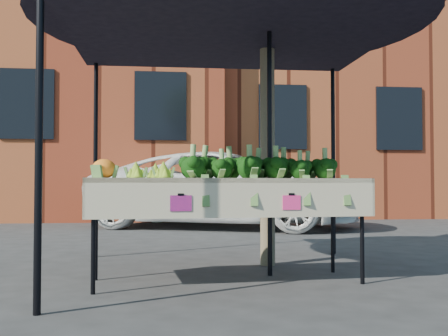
% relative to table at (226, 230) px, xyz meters
% --- Properties ---
extents(ground, '(90.00, 90.00, 0.00)m').
position_rel_table_xyz_m(ground, '(-0.15, -0.07, -0.45)').
color(ground, '#262628').
extents(table, '(2.46, 1.02, 0.90)m').
position_rel_table_xyz_m(table, '(0.00, 0.00, 0.00)').
color(table, beige).
rests_on(table, ground).
extents(canopy, '(3.16, 3.16, 2.74)m').
position_rel_table_xyz_m(canopy, '(0.09, 0.38, 0.92)').
color(canopy, black).
rests_on(canopy, ground).
extents(broccoli_heap, '(1.37, 0.57, 0.26)m').
position_rel_table_xyz_m(broccoli_heap, '(0.27, 0.03, 0.58)').
color(broccoli_heap, black).
rests_on(broccoli_heap, table).
extents(romanesco_cluster, '(0.43, 0.47, 0.20)m').
position_rel_table_xyz_m(romanesco_cluster, '(-0.67, -0.01, 0.55)').
color(romanesco_cluster, '#9AB22A').
rests_on(romanesco_cluster, table).
extents(cauliflower_pair, '(0.20, 0.20, 0.18)m').
position_rel_table_xyz_m(cauliflower_pair, '(-1.05, -0.05, 0.54)').
color(cauliflower_pair, orange).
rests_on(cauliflower_pair, table).
extents(vehicle, '(2.38, 2.93, 5.51)m').
position_rel_table_xyz_m(vehicle, '(0.70, 6.24, 2.30)').
color(vehicle, white).
rests_on(vehicle, ground).
extents(street_tree, '(2.28, 2.28, 4.49)m').
position_rel_table_xyz_m(street_tree, '(0.55, 0.96, 1.79)').
color(street_tree, '#1E4C14').
rests_on(street_tree, ground).
extents(building_left, '(12.00, 8.00, 9.00)m').
position_rel_table_xyz_m(building_left, '(-5.15, 11.93, 4.05)').
color(building_left, maroon).
rests_on(building_left, ground).
extents(building_right, '(12.00, 8.00, 8.50)m').
position_rel_table_xyz_m(building_right, '(6.85, 12.43, 3.80)').
color(building_right, maroon).
rests_on(building_right, ground).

